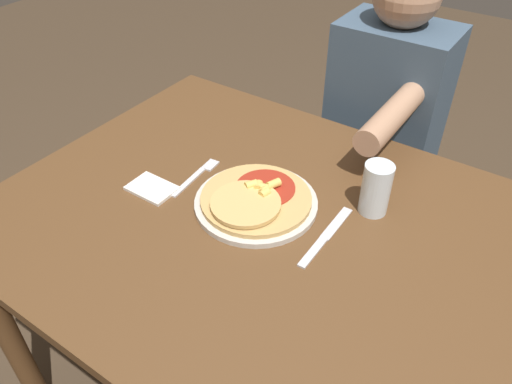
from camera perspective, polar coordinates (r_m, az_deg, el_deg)
The scene contains 8 objects.
dining_table at distance 1.21m, azimuth 0.67°, elevation -6.68°, with size 1.23×0.95×0.76m.
plate at distance 1.17m, azimuth -0.00°, elevation -1.26°, with size 0.29×0.29×0.01m.
pizza at distance 1.16m, azimuth -0.15°, elevation -0.75°, with size 0.26×0.26×0.04m.
fork at distance 1.27m, azimuth -6.68°, elevation 1.94°, with size 0.03×0.18×0.00m.
knife at distance 1.10m, azimuth 7.90°, elevation -5.14°, with size 0.02×0.22×0.00m.
drinking_glass at distance 1.15m, azimuth 13.54°, elevation 0.36°, with size 0.07×0.07×0.13m.
napkin at distance 1.25m, azimuth -11.81°, elevation 0.42°, with size 0.12×0.08×0.01m.
person_diner at distance 1.66m, azimuth 14.33°, elevation 7.44°, with size 0.33×0.52×1.19m.
Camera 1 is at (0.47, -0.71, 1.52)m, focal length 35.00 mm.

